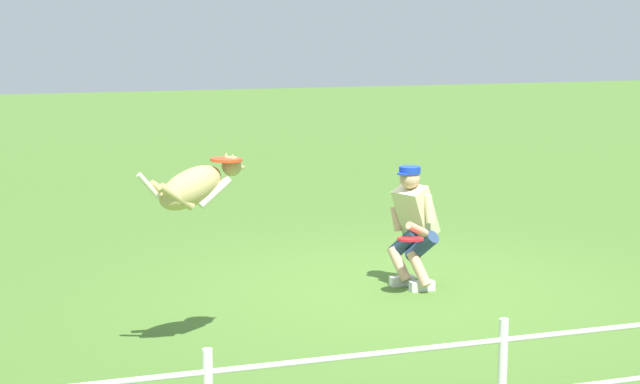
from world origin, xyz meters
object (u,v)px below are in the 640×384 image
object	(u,v)px
frisbee_flying	(226,160)
frisbee_held	(410,239)
person	(413,223)
dog	(195,186)

from	to	relation	value
frisbee_flying	frisbee_held	bearing A→B (deg)	-153.56
person	dog	bearing A→B (deg)	4.72
dog	frisbee_flying	world-z (taller)	dog
person	frisbee_flying	bearing A→B (deg)	6.73
frisbee_held	person	bearing A→B (deg)	-117.01
person	frisbee_held	distance (m)	0.40
dog	frisbee_flying	bearing A→B (deg)	-8.16
dog	frisbee_held	bearing A→B (deg)	7.19
dog	frisbee_held	world-z (taller)	dog
person	frisbee_held	bearing A→B (deg)	38.35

